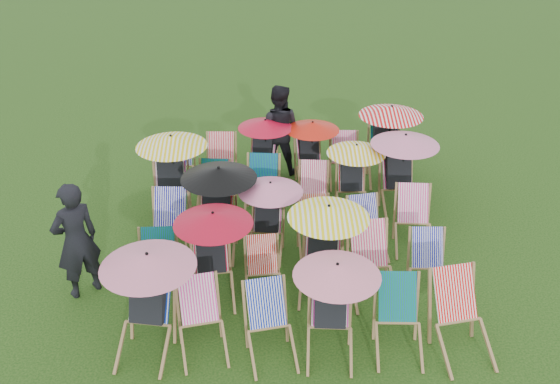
{
  "coord_description": "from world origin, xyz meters",
  "views": [
    {
      "loc": [
        -0.39,
        -8.28,
        5.79
      ],
      "look_at": [
        -0.15,
        0.37,
        0.9
      ],
      "focal_mm": 40.0,
      "sensor_mm": 36.0,
      "label": 1
    }
  ],
  "objects_px": {
    "deckchair_29": "(387,142)",
    "person_rear": "(278,129)",
    "deckchair_0": "(146,303)",
    "person_left": "(76,240)",
    "deckchair_5": "(463,319)"
  },
  "relations": [
    {
      "from": "deckchair_5",
      "to": "person_rear",
      "type": "bearing_deg",
      "value": 102.37
    },
    {
      "from": "deckchair_0",
      "to": "deckchair_5",
      "type": "xyz_separation_m",
      "value": [
        3.99,
        -0.16,
        -0.23
      ]
    },
    {
      "from": "deckchair_29",
      "to": "person_rear",
      "type": "height_order",
      "value": "person_rear"
    },
    {
      "from": "deckchair_5",
      "to": "person_rear",
      "type": "height_order",
      "value": "person_rear"
    },
    {
      "from": "deckchair_5",
      "to": "deckchair_29",
      "type": "distance_m",
      "value": 4.8
    },
    {
      "from": "deckchair_29",
      "to": "person_left",
      "type": "bearing_deg",
      "value": -143.36
    },
    {
      "from": "deckchair_0",
      "to": "deckchair_5",
      "type": "height_order",
      "value": "deckchair_0"
    },
    {
      "from": "deckchair_0",
      "to": "person_left",
      "type": "relative_size",
      "value": 0.79
    },
    {
      "from": "deckchair_5",
      "to": "person_rear",
      "type": "relative_size",
      "value": 0.59
    },
    {
      "from": "deckchair_0",
      "to": "person_rear",
      "type": "bearing_deg",
      "value": 80.11
    },
    {
      "from": "deckchair_29",
      "to": "person_rear",
      "type": "distance_m",
      "value": 2.11
    },
    {
      "from": "person_left",
      "to": "person_rear",
      "type": "xyz_separation_m",
      "value": [
        2.93,
        3.81,
        -0.01
      ]
    },
    {
      "from": "deckchair_29",
      "to": "person_rear",
      "type": "xyz_separation_m",
      "value": [
        -2.07,
        0.38,
        0.13
      ]
    },
    {
      "from": "person_rear",
      "to": "deckchair_29",
      "type": "bearing_deg",
      "value": -177.61
    },
    {
      "from": "deckchair_0",
      "to": "person_left",
      "type": "xyz_separation_m",
      "value": [
        -1.15,
        1.19,
        0.15
      ]
    }
  ]
}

